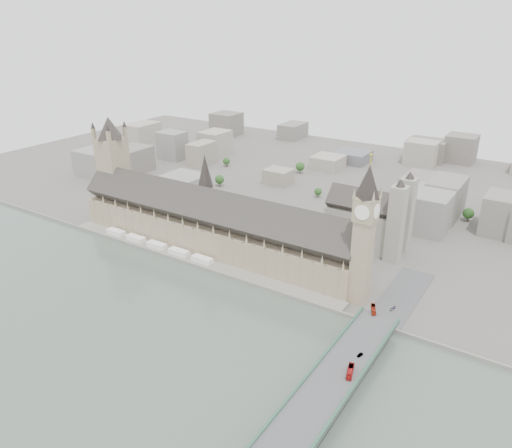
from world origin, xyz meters
The scene contains 18 objects.
ground centered at (0.00, 0.00, 0.00)m, with size 900.00×900.00×0.00m, color #595651.
river_thames centered at (0.00, -165.00, 0.00)m, with size 600.00×600.00×0.00m, color #4D5B52.
embankment_wall centered at (0.00, -15.00, 1.50)m, with size 600.00×1.50×3.00m, color gray.
river_terrace centered at (0.00, -7.50, 1.00)m, with size 270.00×15.00×2.00m, color gray.
terrace_tents centered at (-40.00, -7.00, 4.00)m, with size 118.00×7.00×4.00m.
palace_of_westminster centered at (0.00, 19.70, 22.71)m, with size 265.00×40.73×55.44m.
elizabeth_tower centered at (138.00, 8.00, 58.09)m, with size 17.00×17.00×107.50m.
victoria_tower centered at (-122.00, 26.00, 55.20)m, with size 30.00×30.00×100.00m.
central_tower centered at (-10.00, 26.00, 57.92)m, with size 13.00×13.00×48.00m.
westminster_bridge centered at (162.00, -87.50, 5.12)m, with size 25.00×325.00×10.25m, color #474749.
bridge_parapets centered at (162.00, -132.00, 10.82)m, with size 25.00×235.00×1.15m, color #315A45, non-canonical shape.
westminster_abbey centered at (110.92, 95.00, 25.08)m, with size 68.00×36.00×64.00m.
city_skyline_inland centered at (0.00, 245.00, 19.00)m, with size 720.00×360.00×38.00m, color gray, non-canonical shape.
park_trees centered at (-10.00, 60.00, 7.50)m, with size 110.00×30.00×15.00m, color #1E4D1B, non-canonical shape.
red_bus_north centered at (156.89, -14.03, 11.81)m, with size 2.63×11.23×3.13m, color #A42812.
red_bus_south centered at (168.31, -78.69, 11.97)m, with size 2.89×12.36×3.44m, color red.
car_silver centered at (167.02, -61.58, 10.96)m, with size 1.49×4.29×1.41m, color gray.
car_approach centered at (166.75, -5.31, 11.05)m, with size 2.23×5.49×1.59m, color gray.
Camera 1 is at (242.28, -285.66, 188.78)m, focal length 35.00 mm.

